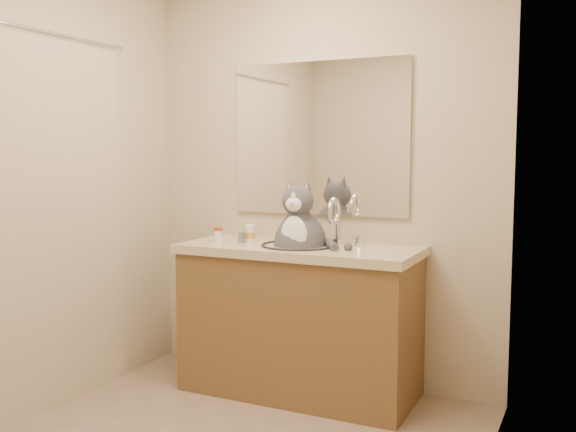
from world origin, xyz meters
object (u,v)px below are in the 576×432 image
object	(u,v)px
cat	(300,240)
pill_bottle_redcap	(218,235)
pill_bottle_orange	(250,234)
grey_canister	(241,237)

from	to	relation	value
cat	pill_bottle_redcap	xyz separation A→B (m)	(-0.48, -0.08, 0.02)
cat	pill_bottle_orange	size ratio (longest dim) A/B	5.72
cat	pill_bottle_redcap	bearing A→B (deg)	-176.31
pill_bottle_redcap	pill_bottle_orange	xyz separation A→B (m)	(0.17, 0.08, 0.01)
cat	pill_bottle_orange	xyz separation A→B (m)	(-0.32, 0.00, 0.02)
pill_bottle_redcap	pill_bottle_orange	distance (m)	0.19
pill_bottle_redcap	grey_canister	bearing A→B (deg)	13.51
cat	pill_bottle_orange	bearing A→B (deg)	174.01
cat	grey_canister	bearing A→B (deg)	-177.90
pill_bottle_redcap	grey_canister	world-z (taller)	pill_bottle_redcap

